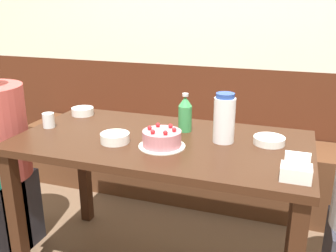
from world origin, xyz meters
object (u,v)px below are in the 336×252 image
Objects in this scene: soju_bottle at (185,113)px; glass_water_tall at (49,120)px; bowl_rice_small at (115,138)px; water_pitcher at (224,118)px; bowl_side_dish at (269,140)px; napkin_holder at (296,170)px; bowl_soup_white at (83,111)px; birthday_cake at (162,139)px; bench_seat at (202,168)px.

glass_water_tall is at bearing -165.62° from soju_bottle.
soju_bottle is 0.37m from bowl_rice_small.
bowl_side_dish is at bearing 10.70° from water_pitcher.
water_pitcher is 2.09× the size of napkin_holder.
napkin_holder is 0.88× the size of bowl_soup_white.
birthday_cake is 0.30m from water_pitcher.
soju_bottle reaches higher than bench_seat.
bowl_side_dish is at bearing -56.51° from bench_seat.
bowl_soup_white is (-0.60, 0.32, -0.02)m from birthday_cake.
birthday_cake reaches higher than bowl_rice_small.
water_pitcher is 1.71× the size of bowl_rice_small.
water_pitcher reaches higher than bench_seat.
bowl_soup_white is 0.51m from bowl_rice_small.
birthday_cake is at bearing -147.82° from water_pitcher.
bench_seat is 21.49× the size of bowl_soup_white.
glass_water_tall reaches higher than bowl_side_dish.
bowl_soup_white is 0.93× the size of bowl_rice_small.
water_pitcher is at bearing 20.24° from bowl_rice_small.
bowl_soup_white reaches higher than bowl_side_dish.
bowl_side_dish is 1.88× the size of glass_water_tall.
glass_water_tall is (-0.04, -0.25, 0.02)m from bowl_soup_white.
napkin_holder is at bearing -60.63° from bench_seat.
glass_water_tall is (-0.89, -0.09, -0.07)m from water_pitcher.
bench_seat is 13.88× the size of soju_bottle.
bowl_rice_small is at bearing -42.07° from bowl_soup_white.
bowl_soup_white is 1.06m from bowl_side_dish.
soju_bottle reaches higher than bowl_side_dish.
soju_bottle is at bearing 157.37° from water_pitcher.
bench_seat is 1.02m from bowl_side_dish.
bench_seat is at bearing 110.07° from water_pitcher.
soju_bottle is 0.42m from bowl_side_dish.
water_pitcher is 1.62× the size of bowl_side_dish.
bench_seat is at bearing 123.49° from bowl_side_dish.
bench_seat is at bearing 46.85° from bowl_soup_white.
soju_bottle is at bearing 81.92° from birthday_cake.
water_pitcher is 0.23m from bowl_side_dish.
soju_bottle reaches higher than glass_water_tall.
water_pitcher is 0.51m from bowl_rice_small.
bench_seat is 0.98m from bowl_soup_white.
bowl_soup_white is (-0.85, 0.17, -0.09)m from water_pitcher.
birthday_cake is at bearing 165.17° from napkin_holder.
water_pitcher is 1.19× the size of soju_bottle.
bowl_soup_white is (-0.56, -0.60, 0.53)m from bench_seat.
bowl_rice_small is at bearing -101.21° from bench_seat.
bowl_side_dish is at bearing 23.27° from birthday_cake.
birthday_cake reaches higher than glass_water_tall.
birthday_cake is 1.68× the size of bowl_soup_white.
bench_seat is 0.91m from soju_bottle.
bench_seat is at bearing 92.21° from birthday_cake.
water_pitcher reaches higher than birthday_cake.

